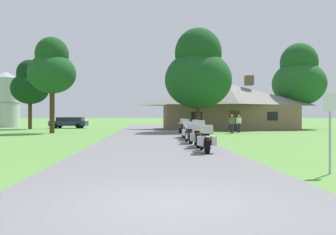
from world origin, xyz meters
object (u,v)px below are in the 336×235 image
object	(u,v)px
parked_navy_suv_far_left	(69,122)
motorcycle_silver_fourth_in_row	(187,131)
metal_signpost_roadside	(330,123)
motorcycle_white_third_in_row	(189,133)
metal_silo_distant	(6,99)
tree_by_lodge_front	(198,72)
tree_left_far	(30,84)
tree_right_of_lodge	(299,77)
motorcycle_yellow_nearest_to_camera	(205,139)
motorcycle_orange_second_in_row	(197,136)
tree_left_near	(52,68)
bystander_olive_shirt_beside_signpost	(232,123)
bystander_white_shirt_near_lodge	(239,123)
motorcycle_yellow_farthest_in_row	(184,130)

from	to	relation	value
parked_navy_suv_far_left	motorcycle_silver_fourth_in_row	bearing A→B (deg)	-147.78
metal_signpost_roadside	motorcycle_silver_fourth_in_row	bearing A→B (deg)	100.83
motorcycle_white_third_in_row	motorcycle_silver_fourth_in_row	distance (m)	2.58
motorcycle_silver_fourth_in_row	metal_silo_distant	bearing A→B (deg)	123.47
tree_by_lodge_front	tree_left_far	distance (m)	20.66
tree_right_of_lodge	tree_by_lodge_front	xyz separation A→B (m)	(-13.48, -8.21, -0.48)
motorcycle_silver_fourth_in_row	motorcycle_yellow_nearest_to_camera	bearing A→B (deg)	-95.81
motorcycle_orange_second_in_row	tree_left_far	distance (m)	30.32
motorcycle_silver_fourth_in_row	tree_left_near	xyz separation A→B (m)	(-11.07, 10.31, 5.26)
motorcycle_silver_fourth_in_row	motorcycle_white_third_in_row	bearing A→B (deg)	-99.21
motorcycle_yellow_nearest_to_camera	metal_signpost_roadside	bearing A→B (deg)	-63.73
motorcycle_silver_fourth_in_row	bystander_olive_shirt_beside_signpost	bearing A→B (deg)	55.63
bystander_white_shirt_near_lodge	bystander_olive_shirt_beside_signpost	distance (m)	2.05
motorcycle_yellow_farthest_in_row	parked_navy_suv_far_left	xyz separation A→B (m)	(-12.47, 20.96, 0.17)
motorcycle_yellow_farthest_in_row	metal_signpost_roadside	xyz separation A→B (m)	(2.38, -14.78, 0.74)
tree_left_near	parked_navy_suv_far_left	world-z (taller)	tree_left_near
metal_signpost_roadside	tree_right_of_lodge	size ratio (longest dim) A/B	0.21
motorcycle_silver_fourth_in_row	tree_left_near	size ratio (longest dim) A/B	0.24
tree_left_far	metal_silo_distant	distance (m)	10.02
bystander_white_shirt_near_lodge	motorcycle_yellow_nearest_to_camera	bearing A→B (deg)	59.07
metal_silo_distant	bystander_white_shirt_near_lodge	bearing A→B (deg)	-31.53
motorcycle_orange_second_in_row	tree_by_lodge_front	xyz separation A→B (m)	(2.42, 16.29, 5.13)
tree_by_lodge_front	parked_navy_suv_far_left	distance (m)	19.67
bystander_white_shirt_near_lodge	bystander_olive_shirt_beside_signpost	bearing A→B (deg)	46.26
bystander_white_shirt_near_lodge	tree_left_far	bearing A→B (deg)	-35.03
motorcycle_orange_second_in_row	parked_navy_suv_far_left	bearing A→B (deg)	116.84
motorcycle_yellow_farthest_in_row	bystander_olive_shirt_beside_signpost	size ratio (longest dim) A/B	1.25
motorcycle_white_third_in_row	metal_signpost_roadside	xyz separation A→B (m)	(2.58, -9.91, 0.73)
tree_left_near	tree_left_far	bearing A→B (deg)	118.02
parked_navy_suv_far_left	bystander_white_shirt_near_lodge	bearing A→B (deg)	-120.19
metal_signpost_roadside	parked_navy_suv_far_left	bearing A→B (deg)	112.55
motorcycle_white_third_in_row	bystander_olive_shirt_beside_signpost	size ratio (longest dim) A/B	1.25
metal_silo_distant	motorcycle_white_third_in_row	bearing A→B (deg)	-54.16
motorcycle_orange_second_in_row	metal_silo_distant	world-z (taller)	metal_silo_distant
bystander_olive_shirt_beside_signpost	metal_signpost_roadside	bearing A→B (deg)	-67.77
motorcycle_yellow_nearest_to_camera	tree_right_of_lodge	xyz separation A→B (m)	(15.91, 26.87, 5.61)
motorcycle_yellow_nearest_to_camera	motorcycle_white_third_in_row	world-z (taller)	same
motorcycle_yellow_farthest_in_row	tree_right_of_lodge	world-z (taller)	tree_right_of_lodge
motorcycle_yellow_nearest_to_camera	motorcycle_white_third_in_row	xyz separation A→B (m)	(-0.09, 4.82, 0.01)
motorcycle_yellow_farthest_in_row	metal_signpost_roadside	size ratio (longest dim) A/B	0.97
tree_by_lodge_front	metal_signpost_roadside	bearing A→B (deg)	-89.87
motorcycle_yellow_nearest_to_camera	bystander_white_shirt_near_lodge	world-z (taller)	bystander_white_shirt_near_lodge
motorcycle_white_third_in_row	tree_right_of_lodge	xyz separation A→B (m)	(16.00, 22.04, 5.60)
motorcycle_yellow_nearest_to_camera	tree_right_of_lodge	distance (m)	31.73
motorcycle_orange_second_in_row	tree_right_of_lodge	world-z (taller)	tree_right_of_lodge
tree_right_of_lodge	tree_left_near	bearing A→B (deg)	-161.18
motorcycle_silver_fourth_in_row	tree_by_lodge_front	world-z (taller)	tree_by_lodge_front
motorcycle_orange_second_in_row	bystander_olive_shirt_beside_signpost	world-z (taller)	bystander_olive_shirt_beside_signpost
motorcycle_orange_second_in_row	parked_navy_suv_far_left	world-z (taller)	parked_navy_suv_far_left
motorcycle_orange_second_in_row	bystander_white_shirt_near_lodge	distance (m)	16.84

